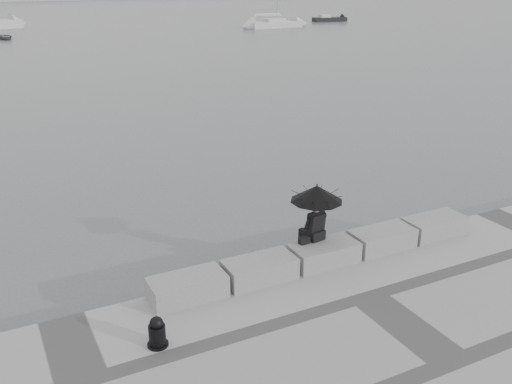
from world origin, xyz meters
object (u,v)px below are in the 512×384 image
sailboat_right (274,24)px  small_motorboat (330,19)px  mooring_bollard (157,334)px  seated_person (317,199)px  dinghy (5,37)px

sailboat_right → small_motorboat: (12.34, 5.27, -0.21)m
mooring_bollard → seated_person: bearing=20.2°
seated_person → mooring_bollard: 4.88m
seated_person → mooring_bollard: (-4.42, -1.63, -1.26)m
seated_person → dinghy: size_ratio=0.46×
mooring_bollard → small_motorboat: (47.99, 65.80, -0.44)m
seated_person → small_motorboat: (43.57, 64.18, -1.70)m
dinghy → mooring_bollard: bearing=-101.3°
seated_person → mooring_bollard: seated_person is taller
small_motorboat → mooring_bollard: bearing=-116.6°
mooring_bollard → sailboat_right: 70.26m
mooring_bollard → sailboat_right: bearing=59.5°
dinghy → seated_person: bearing=-97.1°
seated_person → mooring_bollard: bearing=-168.5°
small_motorboat → dinghy: bearing=-165.1°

